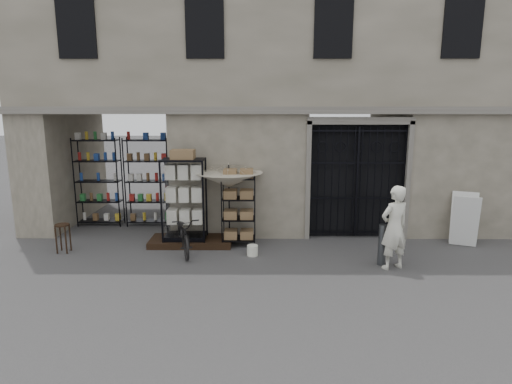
{
  "coord_description": "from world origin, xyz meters",
  "views": [
    {
      "loc": [
        -0.75,
        -8.53,
        3.37
      ],
      "look_at": [
        -0.8,
        1.4,
        1.35
      ],
      "focal_mm": 30.0,
      "sensor_mm": 36.0,
      "label": 1
    }
  ],
  "objects_px": {
    "wire_rack": "(239,210)",
    "wooden_stool": "(63,237)",
    "white_bucket": "(252,250)",
    "bicycle": "(184,252)",
    "market_umbrella": "(229,176)",
    "steel_bollard": "(382,245)",
    "easel_sign": "(464,220)",
    "display_cabinet": "(184,204)",
    "shopkeeper": "(392,268)"
  },
  "relations": [
    {
      "from": "white_bucket",
      "to": "steel_bollard",
      "type": "distance_m",
      "value": 2.85
    },
    {
      "from": "white_bucket",
      "to": "bicycle",
      "type": "bearing_deg",
      "value": 172.32
    },
    {
      "from": "market_umbrella",
      "to": "shopkeeper",
      "type": "height_order",
      "value": "market_umbrella"
    },
    {
      "from": "bicycle",
      "to": "steel_bollard",
      "type": "distance_m",
      "value": 4.47
    },
    {
      "from": "market_umbrella",
      "to": "white_bucket",
      "type": "height_order",
      "value": "market_umbrella"
    },
    {
      "from": "display_cabinet",
      "to": "wooden_stool",
      "type": "xyz_separation_m",
      "value": [
        -2.75,
        -0.56,
        -0.68
      ]
    },
    {
      "from": "market_umbrella",
      "to": "white_bucket",
      "type": "relative_size",
      "value": 9.41
    },
    {
      "from": "market_umbrella",
      "to": "steel_bollard",
      "type": "xyz_separation_m",
      "value": [
        3.36,
        -1.48,
        -1.25
      ]
    },
    {
      "from": "bicycle",
      "to": "steel_bollard",
      "type": "height_order",
      "value": "steel_bollard"
    },
    {
      "from": "steel_bollard",
      "to": "easel_sign",
      "type": "relative_size",
      "value": 0.71
    },
    {
      "from": "bicycle",
      "to": "shopkeeper",
      "type": "height_order",
      "value": "bicycle"
    },
    {
      "from": "bicycle",
      "to": "easel_sign",
      "type": "xyz_separation_m",
      "value": [
        6.74,
        0.53,
        0.65
      ]
    },
    {
      "from": "display_cabinet",
      "to": "easel_sign",
      "type": "relative_size",
      "value": 1.69
    },
    {
      "from": "bicycle",
      "to": "easel_sign",
      "type": "bearing_deg",
      "value": -12.84
    },
    {
      "from": "wire_rack",
      "to": "shopkeeper",
      "type": "xyz_separation_m",
      "value": [
        3.29,
        -1.52,
        -0.87
      ]
    },
    {
      "from": "wire_rack",
      "to": "market_umbrella",
      "type": "relative_size",
      "value": 0.76
    },
    {
      "from": "bicycle",
      "to": "shopkeeper",
      "type": "xyz_separation_m",
      "value": [
        4.55,
        -0.98,
        0.0
      ]
    },
    {
      "from": "display_cabinet",
      "to": "bicycle",
      "type": "bearing_deg",
      "value": -74.04
    },
    {
      "from": "bicycle",
      "to": "steel_bollard",
      "type": "xyz_separation_m",
      "value": [
        4.38,
        -0.77,
        0.45
      ]
    },
    {
      "from": "wire_rack",
      "to": "wooden_stool",
      "type": "height_order",
      "value": "wire_rack"
    },
    {
      "from": "shopkeeper",
      "to": "wire_rack",
      "type": "bearing_deg",
      "value": -47.64
    },
    {
      "from": "market_umbrella",
      "to": "bicycle",
      "type": "distance_m",
      "value": 2.1
    },
    {
      "from": "shopkeeper",
      "to": "display_cabinet",
      "type": "bearing_deg",
      "value": -41.21
    },
    {
      "from": "white_bucket",
      "to": "wooden_stool",
      "type": "distance_m",
      "value": 4.42
    },
    {
      "from": "market_umbrella",
      "to": "steel_bollard",
      "type": "bearing_deg",
      "value": -23.82
    },
    {
      "from": "display_cabinet",
      "to": "white_bucket",
      "type": "relative_size",
      "value": 8.54
    },
    {
      "from": "steel_bollard",
      "to": "display_cabinet",
      "type": "bearing_deg",
      "value": 163.45
    },
    {
      "from": "wire_rack",
      "to": "bicycle",
      "type": "bearing_deg",
      "value": -138.06
    },
    {
      "from": "market_umbrella",
      "to": "easel_sign",
      "type": "relative_size",
      "value": 1.87
    },
    {
      "from": "wooden_stool",
      "to": "steel_bollard",
      "type": "relative_size",
      "value": 0.75
    },
    {
      "from": "display_cabinet",
      "to": "steel_bollard",
      "type": "bearing_deg",
      "value": -6.06
    },
    {
      "from": "market_umbrella",
      "to": "steel_bollard",
      "type": "distance_m",
      "value": 3.88
    },
    {
      "from": "display_cabinet",
      "to": "wire_rack",
      "type": "relative_size",
      "value": 1.2
    },
    {
      "from": "wire_rack",
      "to": "wooden_stool",
      "type": "relative_size",
      "value": 2.65
    },
    {
      "from": "display_cabinet",
      "to": "shopkeeper",
      "type": "height_order",
      "value": "display_cabinet"
    },
    {
      "from": "wire_rack",
      "to": "market_umbrella",
      "type": "xyz_separation_m",
      "value": [
        -0.24,
        0.17,
        0.82
      ]
    },
    {
      "from": "display_cabinet",
      "to": "market_umbrella",
      "type": "xyz_separation_m",
      "value": [
        1.07,
        0.17,
        0.66
      ]
    },
    {
      "from": "display_cabinet",
      "to": "white_bucket",
      "type": "height_order",
      "value": "display_cabinet"
    },
    {
      "from": "display_cabinet",
      "to": "shopkeeper",
      "type": "xyz_separation_m",
      "value": [
        4.6,
        -1.53,
        -1.04
      ]
    },
    {
      "from": "bicycle",
      "to": "wire_rack",
      "type": "bearing_deg",
      "value": 5.87
    },
    {
      "from": "display_cabinet",
      "to": "bicycle",
      "type": "relative_size",
      "value": 1.26
    },
    {
      "from": "market_umbrella",
      "to": "wooden_stool",
      "type": "height_order",
      "value": "market_umbrella"
    },
    {
      "from": "white_bucket",
      "to": "easel_sign",
      "type": "distance_m",
      "value": 5.21
    },
    {
      "from": "wire_rack",
      "to": "market_umbrella",
      "type": "bearing_deg",
      "value": 162.82
    },
    {
      "from": "wire_rack",
      "to": "shopkeeper",
      "type": "relative_size",
      "value": 1.0
    },
    {
      "from": "display_cabinet",
      "to": "market_umbrella",
      "type": "distance_m",
      "value": 1.27
    },
    {
      "from": "display_cabinet",
      "to": "market_umbrella",
      "type": "bearing_deg",
      "value": 19.33
    },
    {
      "from": "shopkeeper",
      "to": "wooden_stool",
      "type": "bearing_deg",
      "value": -30.38
    },
    {
      "from": "display_cabinet",
      "to": "bicycle",
      "type": "height_order",
      "value": "display_cabinet"
    },
    {
      "from": "white_bucket",
      "to": "wooden_stool",
      "type": "xyz_separation_m",
      "value": [
        -4.41,
        0.21,
        0.23
      ]
    }
  ]
}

